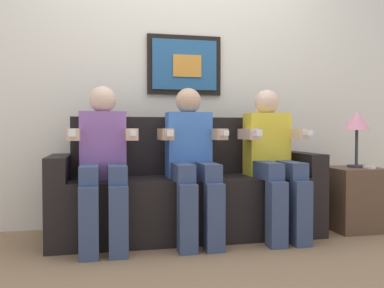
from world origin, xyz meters
name	(u,v)px	position (x,y,z in m)	size (l,w,h in m)	color
ground_plane	(197,247)	(0.00, 0.00, 0.00)	(5.71, 5.71, 0.00)	#8C6B4C
back_wall_assembly	(177,71)	(0.00, 0.76, 1.30)	(4.39, 0.10, 2.60)	silver
couch	(187,194)	(0.00, 0.33, 0.31)	(1.99, 0.58, 0.90)	black
person_on_left	(103,158)	(-0.62, 0.16, 0.61)	(0.46, 0.56, 1.11)	#8C59A5
person_in_middle	(192,157)	(0.00, 0.16, 0.61)	(0.46, 0.56, 1.11)	#3F72CC
person_on_right	(273,156)	(0.62, 0.16, 0.61)	(0.46, 0.56, 1.11)	yellow
side_table_right	(354,198)	(1.35, 0.22, 0.25)	(0.40, 0.40, 0.50)	brown
table_lamp	(357,123)	(1.38, 0.23, 0.86)	(0.22, 0.22, 0.46)	#333338
spare_remote_on_table	(368,167)	(1.40, 0.12, 0.51)	(0.04, 0.13, 0.02)	white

